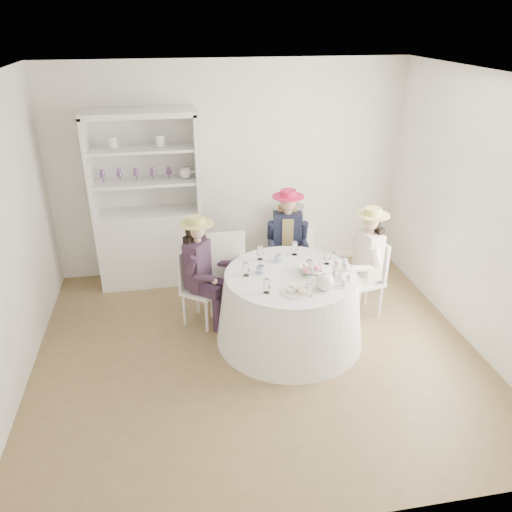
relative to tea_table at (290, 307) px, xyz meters
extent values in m
plane|color=brown|center=(-0.37, -0.17, -0.39)|extent=(4.50, 4.50, 0.00)
plane|color=white|center=(-0.37, -0.17, 2.31)|extent=(4.50, 4.50, 0.00)
plane|color=silver|center=(-0.37, 1.83, 0.96)|extent=(4.50, 0.00, 4.50)
plane|color=silver|center=(-0.37, -2.17, 0.96)|extent=(4.50, 0.00, 4.50)
plane|color=silver|center=(1.88, -0.17, 0.96)|extent=(0.00, 4.50, 4.50)
cone|color=white|center=(0.00, 0.00, -0.01)|extent=(1.55, 1.55, 0.76)
cylinder|color=white|center=(0.00, 0.00, 0.38)|extent=(1.35, 1.35, 0.02)
cube|color=silver|center=(-1.43, 1.58, 0.10)|extent=(1.37, 0.97, 0.97)
cube|color=silver|center=(-1.43, 1.79, 1.17)|extent=(1.19, 0.57, 1.18)
cube|color=silver|center=(-1.43, 1.58, 1.76)|extent=(1.37, 0.97, 0.06)
cube|color=silver|center=(-2.06, 1.58, 1.17)|extent=(0.24, 0.46, 1.18)
cube|color=silver|center=(-0.81, 1.58, 1.17)|extent=(0.24, 0.46, 1.18)
cube|color=silver|center=(-1.43, 1.58, 0.95)|extent=(1.27, 0.88, 0.03)
cube|color=silver|center=(-1.43, 1.58, 1.35)|extent=(1.27, 0.88, 0.03)
sphere|color=white|center=(-0.95, 1.58, 1.04)|extent=(0.15, 0.15, 0.15)
cube|color=silver|center=(0.42, 1.58, -0.07)|extent=(0.48, 0.48, 0.64)
cylinder|color=black|center=(0.42, 1.58, 0.39)|extent=(0.31, 0.31, 0.28)
cube|color=silver|center=(-0.89, 0.47, 0.02)|extent=(0.51, 0.51, 0.04)
cylinder|color=silver|center=(-0.86, 0.27, -0.19)|extent=(0.03, 0.03, 0.40)
cylinder|color=silver|center=(-0.69, 0.50, -0.19)|extent=(0.03, 0.03, 0.40)
cylinder|color=silver|center=(-1.09, 0.44, -0.19)|extent=(0.03, 0.03, 0.40)
cylinder|color=silver|center=(-0.92, 0.67, -0.19)|extent=(0.03, 0.03, 0.40)
cube|color=silver|center=(-1.02, 0.57, 0.27)|extent=(0.22, 0.29, 0.45)
cube|color=black|center=(-0.91, 0.48, 0.36)|extent=(0.34, 0.37, 0.53)
cube|color=black|center=(-0.85, 0.34, 0.09)|extent=(0.32, 0.28, 0.11)
cylinder|color=black|center=(-0.75, 0.27, -0.18)|extent=(0.09, 0.09, 0.42)
cylinder|color=black|center=(-0.99, 0.31, 0.42)|extent=(0.17, 0.16, 0.25)
cube|color=black|center=(-0.75, 0.47, 0.09)|extent=(0.32, 0.28, 0.11)
cylinder|color=black|center=(-0.65, 0.40, -0.18)|extent=(0.09, 0.09, 0.42)
cylinder|color=black|center=(-0.77, 0.61, 0.42)|extent=(0.17, 0.16, 0.25)
cylinder|color=#D8A889|center=(-0.91, 0.48, 0.64)|extent=(0.08, 0.08, 0.07)
sphere|color=#D8A889|center=(-0.91, 0.48, 0.74)|extent=(0.17, 0.17, 0.17)
sphere|color=black|center=(-0.94, 0.50, 0.72)|extent=(0.17, 0.17, 0.17)
cube|color=black|center=(-0.96, 0.52, 0.51)|extent=(0.19, 0.22, 0.34)
cylinder|color=#C7BC61|center=(-0.91, 0.48, 0.82)|extent=(0.36, 0.36, 0.01)
cylinder|color=#C7BC61|center=(-0.91, 0.48, 0.85)|extent=(0.18, 0.18, 0.07)
cube|color=silver|center=(0.20, 0.99, 0.04)|extent=(0.43, 0.43, 0.04)
cylinder|color=silver|center=(0.02, 0.86, -0.18)|extent=(0.03, 0.03, 0.41)
cylinder|color=silver|center=(0.32, 0.82, -0.18)|extent=(0.03, 0.03, 0.41)
cylinder|color=silver|center=(0.07, 1.16, -0.18)|extent=(0.03, 0.03, 0.41)
cylinder|color=silver|center=(0.37, 1.11, -0.18)|extent=(0.03, 0.03, 0.41)
cube|color=silver|center=(0.22, 1.15, 0.29)|extent=(0.36, 0.09, 0.47)
cube|color=#1A1E34|center=(0.20, 1.01, 0.38)|extent=(0.36, 0.24, 0.55)
cube|color=tan|center=(0.20, 1.01, 0.38)|extent=(0.16, 0.23, 0.47)
cube|color=#1A1E34|center=(0.09, 0.89, 0.11)|extent=(0.17, 0.34, 0.11)
cylinder|color=#1A1E34|center=(0.07, 0.76, -0.17)|extent=(0.09, 0.09, 0.43)
cylinder|color=#1A1E34|center=(0.00, 1.00, 0.45)|extent=(0.11, 0.17, 0.26)
cube|color=#1A1E34|center=(0.26, 0.86, 0.11)|extent=(0.17, 0.34, 0.11)
cylinder|color=#1A1E34|center=(0.24, 0.73, -0.17)|extent=(0.09, 0.09, 0.43)
cylinder|color=#1A1E34|center=(0.38, 0.94, 0.45)|extent=(0.11, 0.17, 0.26)
cylinder|color=#D8A889|center=(0.20, 1.01, 0.68)|extent=(0.08, 0.08, 0.08)
sphere|color=#D8A889|center=(0.20, 1.01, 0.78)|extent=(0.18, 0.18, 0.18)
sphere|color=tan|center=(0.21, 1.05, 0.76)|extent=(0.18, 0.18, 0.18)
cube|color=tan|center=(0.21, 1.08, 0.54)|extent=(0.23, 0.11, 0.36)
cylinder|color=#D21F50|center=(0.20, 1.01, 0.86)|extent=(0.38, 0.38, 0.01)
cylinder|color=#D21F50|center=(0.20, 1.01, 0.90)|extent=(0.19, 0.19, 0.08)
cube|color=silver|center=(0.95, 0.34, 0.03)|extent=(0.43, 0.43, 0.04)
cylinder|color=silver|center=(0.77, 0.45, -0.18)|extent=(0.03, 0.03, 0.41)
cylinder|color=silver|center=(0.83, 0.17, -0.18)|extent=(0.03, 0.03, 0.41)
cylinder|color=silver|center=(1.06, 0.51, -0.18)|extent=(0.03, 0.03, 0.41)
cylinder|color=silver|center=(1.12, 0.22, -0.18)|extent=(0.03, 0.03, 0.41)
cube|color=silver|center=(1.11, 0.37, 0.28)|extent=(0.10, 0.35, 0.46)
cube|color=white|center=(0.97, 0.34, 0.37)|extent=(0.25, 0.36, 0.53)
cube|color=white|center=(0.82, 0.40, 0.10)|extent=(0.33, 0.18, 0.11)
cylinder|color=white|center=(0.70, 0.37, -0.17)|extent=(0.09, 0.09, 0.42)
cylinder|color=white|center=(0.89, 0.52, 0.43)|extent=(0.17, 0.11, 0.25)
cube|color=white|center=(0.86, 0.24, 0.10)|extent=(0.33, 0.18, 0.11)
cylinder|color=white|center=(0.73, 0.21, -0.17)|extent=(0.09, 0.09, 0.42)
cylinder|color=white|center=(0.97, 0.15, 0.43)|extent=(0.17, 0.11, 0.25)
cylinder|color=#D8A889|center=(0.97, 0.34, 0.66)|extent=(0.08, 0.08, 0.07)
sphere|color=#D8A889|center=(0.97, 0.34, 0.76)|extent=(0.18, 0.18, 0.18)
sphere|color=black|center=(1.01, 0.35, 0.74)|extent=(0.18, 0.18, 0.18)
cube|color=black|center=(1.04, 0.36, 0.53)|extent=(0.12, 0.23, 0.35)
cylinder|color=#C7BC61|center=(0.97, 0.34, 0.84)|extent=(0.37, 0.37, 0.01)
cylinder|color=#C7BC61|center=(0.97, 0.34, 0.88)|extent=(0.18, 0.18, 0.07)
cube|color=silver|center=(-0.59, 0.73, 0.10)|extent=(0.44, 0.44, 0.04)
cylinder|color=silver|center=(-0.41, 0.90, -0.15)|extent=(0.04, 0.04, 0.48)
cylinder|color=silver|center=(-0.76, 0.91, -0.15)|extent=(0.04, 0.04, 0.48)
cylinder|color=silver|center=(-0.42, 0.56, -0.15)|extent=(0.04, 0.04, 0.48)
cylinder|color=silver|center=(-0.77, 0.56, -0.15)|extent=(0.04, 0.04, 0.48)
cube|color=silver|center=(-0.60, 0.54, 0.40)|extent=(0.41, 0.04, 0.54)
imported|color=white|center=(-0.30, 0.08, 0.43)|extent=(0.11, 0.11, 0.07)
imported|color=white|center=(-0.07, 0.30, 0.43)|extent=(0.10, 0.10, 0.07)
imported|color=white|center=(0.22, 0.13, 0.42)|extent=(0.08, 0.08, 0.07)
imported|color=white|center=(0.20, 0.00, 0.42)|extent=(0.24, 0.24, 0.06)
sphere|color=pink|center=(0.25, -0.07, 0.47)|extent=(0.06, 0.06, 0.06)
sphere|color=white|center=(0.23, -0.03, 0.47)|extent=(0.06, 0.06, 0.06)
sphere|color=pink|center=(0.18, -0.02, 0.47)|extent=(0.06, 0.06, 0.06)
sphere|color=white|center=(0.14, -0.05, 0.47)|extent=(0.06, 0.06, 0.06)
sphere|color=pink|center=(0.14, -0.09, 0.47)|extent=(0.06, 0.06, 0.06)
sphere|color=white|center=(0.18, -0.12, 0.47)|extent=(0.06, 0.06, 0.06)
sphere|color=pink|center=(0.23, -0.11, 0.47)|extent=(0.06, 0.06, 0.06)
sphere|color=white|center=(0.24, -0.35, 0.47)|extent=(0.18, 0.18, 0.18)
cylinder|color=white|center=(0.35, -0.35, 0.48)|extent=(0.10, 0.03, 0.09)
cylinder|color=white|center=(0.24, -0.35, 0.56)|extent=(0.04, 0.04, 0.02)
cylinder|color=white|center=(-0.04, -0.37, 0.40)|extent=(0.29, 0.29, 0.01)
cube|color=beige|center=(-0.09, -0.39, 0.42)|extent=(0.07, 0.04, 0.03)
cube|color=beige|center=(-0.04, -0.37, 0.44)|extent=(0.08, 0.06, 0.03)
cube|color=beige|center=(0.02, -0.34, 0.42)|extent=(0.08, 0.07, 0.03)
cube|color=beige|center=(-0.06, -0.32, 0.44)|extent=(0.08, 0.08, 0.03)
cube|color=beige|center=(0.00, -0.41, 0.42)|extent=(0.07, 0.08, 0.03)
cylinder|color=white|center=(0.44, -0.26, 0.40)|extent=(0.25, 0.25, 0.01)
cylinder|color=white|center=(0.44, -0.26, 0.48)|extent=(0.02, 0.02, 0.17)
cylinder|color=white|center=(0.44, -0.26, 0.56)|extent=(0.19, 0.19, 0.01)
camera|label=1|loc=(-1.13, -4.34, 2.78)|focal=35.00mm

